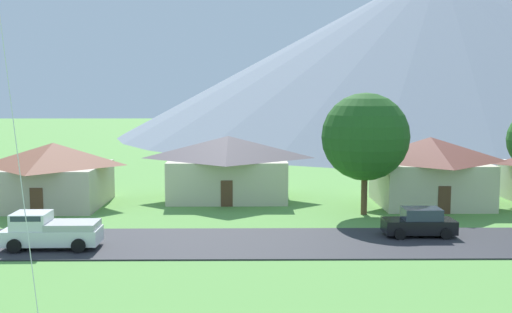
{
  "coord_description": "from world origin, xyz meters",
  "views": [
    {
      "loc": [
        -1.05,
        -2.7,
        8.6
      ],
      "look_at": [
        -0.76,
        23.41,
        5.84
      ],
      "focal_mm": 42.64,
      "sensor_mm": 36.0,
      "label": 1
    }
  ],
  "objects_px": {
    "house_rightmost": "(430,170)",
    "parked_car_black_mid_west": "(419,223)",
    "house_left_center": "(228,166)",
    "house_right_center": "(54,173)",
    "tree_left_of_center": "(365,137)",
    "pickup_truck_white_west_side": "(49,231)"
  },
  "relations": [
    {
      "from": "tree_left_of_center",
      "to": "house_rightmost",
      "type": "bearing_deg",
      "value": 33.2
    },
    {
      "from": "house_left_center",
      "to": "pickup_truck_white_west_side",
      "type": "relative_size",
      "value": 1.93
    },
    {
      "from": "house_left_center",
      "to": "house_right_center",
      "type": "distance_m",
      "value": 13.52
    },
    {
      "from": "house_left_center",
      "to": "pickup_truck_white_west_side",
      "type": "height_order",
      "value": "house_left_center"
    },
    {
      "from": "house_right_center",
      "to": "house_rightmost",
      "type": "xyz_separation_m",
      "value": [
        28.69,
        0.18,
        0.21
      ]
    },
    {
      "from": "house_right_center",
      "to": "tree_left_of_center",
      "type": "relative_size",
      "value": 1.0
    },
    {
      "from": "house_right_center",
      "to": "house_rightmost",
      "type": "distance_m",
      "value": 28.69
    },
    {
      "from": "house_left_center",
      "to": "house_rightmost",
      "type": "distance_m",
      "value": 15.86
    },
    {
      "from": "house_right_center",
      "to": "parked_car_black_mid_west",
      "type": "xyz_separation_m",
      "value": [
        24.99,
        -10.4,
        -1.63
      ]
    },
    {
      "from": "house_left_center",
      "to": "house_rightmost",
      "type": "bearing_deg",
      "value": -11.15
    },
    {
      "from": "house_left_center",
      "to": "tree_left_of_center",
      "type": "xyz_separation_m",
      "value": [
        9.83,
        -6.82,
        2.87
      ]
    },
    {
      "from": "pickup_truck_white_west_side",
      "to": "house_right_center",
      "type": "bearing_deg",
      "value": 106.45
    },
    {
      "from": "house_rightmost",
      "to": "pickup_truck_white_west_side",
      "type": "xyz_separation_m",
      "value": [
        -24.84,
        -13.22,
        -1.64
      ]
    },
    {
      "from": "house_rightmost",
      "to": "parked_car_black_mid_west",
      "type": "height_order",
      "value": "house_rightmost"
    },
    {
      "from": "house_rightmost",
      "to": "tree_left_of_center",
      "type": "relative_size",
      "value": 0.99
    },
    {
      "from": "house_left_center",
      "to": "tree_left_of_center",
      "type": "bearing_deg",
      "value": -34.73
    },
    {
      "from": "tree_left_of_center",
      "to": "pickup_truck_white_west_side",
      "type": "height_order",
      "value": "tree_left_of_center"
    },
    {
      "from": "house_rightmost",
      "to": "house_right_center",
      "type": "bearing_deg",
      "value": -179.63
    },
    {
      "from": "parked_car_black_mid_west",
      "to": "pickup_truck_white_west_side",
      "type": "bearing_deg",
      "value": -172.88
    },
    {
      "from": "house_right_center",
      "to": "house_rightmost",
      "type": "relative_size",
      "value": 1.01
    },
    {
      "from": "tree_left_of_center",
      "to": "pickup_truck_white_west_side",
      "type": "distance_m",
      "value": 21.79
    },
    {
      "from": "house_left_center",
      "to": "house_right_center",
      "type": "relative_size",
      "value": 1.17
    }
  ]
}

